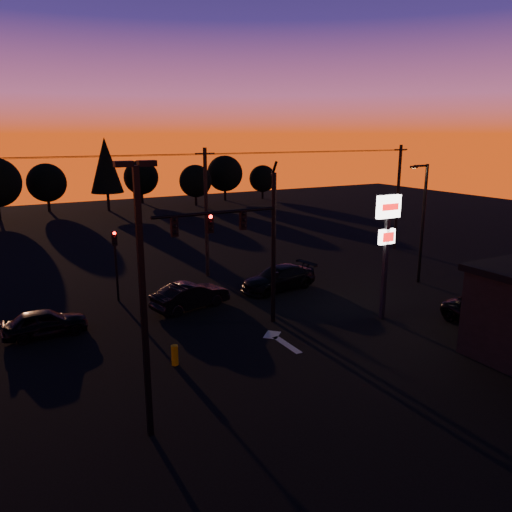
{
  "coord_description": "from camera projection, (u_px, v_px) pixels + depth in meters",
  "views": [
    {
      "loc": [
        -11.6,
        -17.84,
        9.91
      ],
      "look_at": [
        1.0,
        5.0,
        3.5
      ],
      "focal_mm": 35.0,
      "sensor_mm": 36.0,
      "label": 1
    }
  ],
  "objects": [
    {
      "name": "tree_3",
      "position": [
        47.0,
        183.0,
        64.42
      ],
      "size": [
        4.95,
        4.95,
        6.22
      ],
      "color": "black",
      "rests_on": "ground"
    },
    {
      "name": "tree_7",
      "position": [
        225.0,
        174.0,
        75.22
      ],
      "size": [
        5.36,
        5.36,
        6.74
      ],
      "color": "black",
      "rests_on": "ground"
    },
    {
      "name": "car_mid",
      "position": [
        191.0,
        296.0,
        28.95
      ],
      "size": [
        4.89,
        2.64,
        1.53
      ],
      "primitive_type": "imported",
      "rotation": [
        0.0,
        0.0,
        1.8
      ],
      "color": "black",
      "rests_on": "ground"
    },
    {
      "name": "tree_6",
      "position": [
        195.0,
        181.0,
        70.01
      ],
      "size": [
        4.54,
        4.54,
        5.71
      ],
      "color": "black",
      "rests_on": "ground"
    },
    {
      "name": "streetlight",
      "position": [
        422.0,
        219.0,
        33.13
      ],
      "size": [
        1.55,
        0.35,
        8.0
      ],
      "color": "black",
      "rests_on": "ground"
    },
    {
      "name": "traffic_signal_mast",
      "position": [
        247.0,
        235.0,
        25.15
      ],
      "size": [
        6.79,
        0.52,
        8.58
      ],
      "color": "black",
      "rests_on": "ground"
    },
    {
      "name": "suv_parked",
      "position": [
        491.0,
        315.0,
        26.02
      ],
      "size": [
        2.71,
        5.11,
        1.37
      ],
      "primitive_type": "imported",
      "rotation": [
        0.0,
        0.0,
        0.09
      ],
      "color": "black",
      "rests_on": "ground"
    },
    {
      "name": "power_wires",
      "position": [
        205.0,
        154.0,
        33.78
      ],
      "size": [
        36.0,
        1.22,
        0.07
      ],
      "color": "black",
      "rests_on": "ground"
    },
    {
      "name": "utility_pole_1",
      "position": [
        206.0,
        212.0,
        34.72
      ],
      "size": [
        1.4,
        0.26,
        9.0
      ],
      "color": "black",
      "rests_on": "ground"
    },
    {
      "name": "secondary_signal",
      "position": [
        116.0,
        255.0,
        29.71
      ],
      "size": [
        0.3,
        0.31,
        4.35
      ],
      "color": "black",
      "rests_on": "ground"
    },
    {
      "name": "tree_4",
      "position": [
        106.0,
        165.0,
        64.63
      ],
      "size": [
        4.18,
        4.18,
        9.5
      ],
      "color": "black",
      "rests_on": "ground"
    },
    {
      "name": "car_left",
      "position": [
        45.0,
        322.0,
        25.03
      ],
      "size": [
        4.07,
        1.65,
        1.39
      ],
      "primitive_type": "imported",
      "rotation": [
        0.0,
        0.0,
        1.57
      ],
      "color": "black",
      "rests_on": "ground"
    },
    {
      "name": "utility_pole_2",
      "position": [
        398.0,
        197.0,
        43.17
      ],
      "size": [
        1.4,
        0.26,
        9.0
      ],
      "color": "black",
      "rests_on": "ground"
    },
    {
      "name": "car_right",
      "position": [
        279.0,
        278.0,
        32.47
      ],
      "size": [
        5.53,
        2.86,
        1.53
      ],
      "primitive_type": "imported",
      "rotation": [
        0.0,
        0.0,
        -1.43
      ],
      "color": "black",
      "rests_on": "ground"
    },
    {
      "name": "lane_arrow",
      "position": [
        280.0,
        340.0,
        24.63
      ],
      "size": [
        1.2,
        3.1,
        0.01
      ],
      "color": "beige",
      "rests_on": "ground"
    },
    {
      "name": "ground",
      "position": [
        289.0,
        355.0,
        22.98
      ],
      "size": [
        120.0,
        120.0,
        0.0
      ],
      "primitive_type": "plane",
      "color": "black",
      "rests_on": "ground"
    },
    {
      "name": "parking_lot_light",
      "position": [
        142.0,
        286.0,
        15.65
      ],
      "size": [
        1.25,
        0.3,
        9.14
      ],
      "color": "black",
      "rests_on": "ground"
    },
    {
      "name": "bollard",
      "position": [
        175.0,
        355.0,
        21.88
      ],
      "size": [
        0.3,
        0.3,
        0.91
      ],
      "primitive_type": "cylinder",
      "color": "#AF8100",
      "rests_on": "ground"
    },
    {
      "name": "pylon_sign",
      "position": [
        387.0,
        231.0,
        26.36
      ],
      "size": [
        1.5,
        0.28,
        6.8
      ],
      "color": "black",
      "rests_on": "ground"
    },
    {
      "name": "tree_5",
      "position": [
        141.0,
        177.0,
        72.22
      ],
      "size": [
        4.95,
        4.95,
        6.22
      ],
      "color": "black",
      "rests_on": "ground"
    },
    {
      "name": "tree_8",
      "position": [
        263.0,
        179.0,
        77.41
      ],
      "size": [
        4.12,
        4.12,
        5.19
      ],
      "color": "black",
      "rests_on": "ground"
    }
  ]
}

